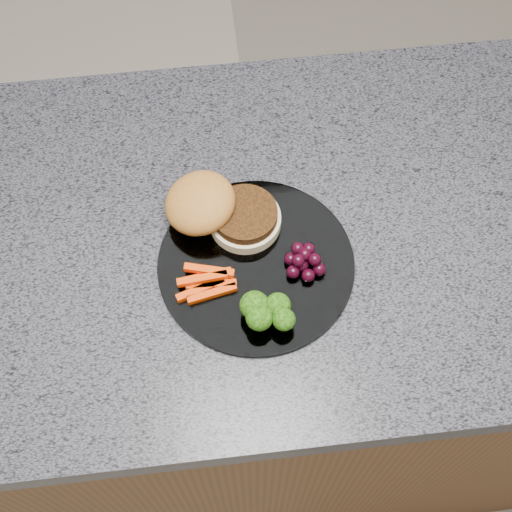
{
  "coord_description": "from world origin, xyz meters",
  "views": [
    {
      "loc": [
        -0.13,
        -0.48,
        1.74
      ],
      "look_at": [
        -0.08,
        -0.06,
        0.93
      ],
      "focal_mm": 50.0,
      "sensor_mm": 36.0,
      "label": 1
    }
  ],
  "objects_px": {
    "island_cabinet": "(295,345)",
    "burger": "(216,210)",
    "grape_bunch": "(305,260)",
    "plate": "(256,264)"
  },
  "relations": [
    {
      "from": "island_cabinet",
      "to": "burger",
      "type": "distance_m",
      "value": 0.52
    },
    {
      "from": "island_cabinet",
      "to": "burger",
      "type": "relative_size",
      "value": 7.64
    },
    {
      "from": "grape_bunch",
      "to": "plate",
      "type": "bearing_deg",
      "value": 170.63
    },
    {
      "from": "island_cabinet",
      "to": "plate",
      "type": "xyz_separation_m",
      "value": [
        -0.08,
        -0.06,
        0.47
      ]
    },
    {
      "from": "island_cabinet",
      "to": "grape_bunch",
      "type": "bearing_deg",
      "value": -108.18
    },
    {
      "from": "grape_bunch",
      "to": "burger",
      "type": "bearing_deg",
      "value": 141.96
    },
    {
      "from": "plate",
      "to": "grape_bunch",
      "type": "xyz_separation_m",
      "value": [
        0.06,
        -0.01,
        0.02
      ]
    },
    {
      "from": "island_cabinet",
      "to": "plate",
      "type": "height_order",
      "value": "plate"
    },
    {
      "from": "island_cabinet",
      "to": "grape_bunch",
      "type": "relative_size",
      "value": 22.3
    },
    {
      "from": "island_cabinet",
      "to": "burger",
      "type": "bearing_deg",
      "value": 171.87
    }
  ]
}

